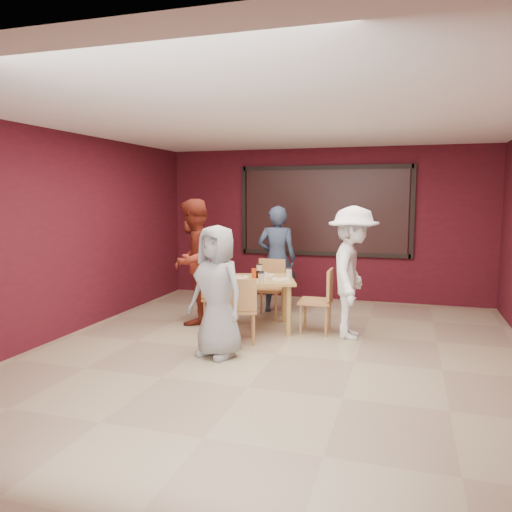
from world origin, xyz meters
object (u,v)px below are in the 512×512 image
(diner_back, at_px, (277,259))
(diner_left, at_px, (193,261))
(dining_table, at_px, (260,285))
(diner_right, at_px, (353,272))
(diner_front, at_px, (217,292))
(chair_left, at_px, (216,296))
(chair_back, at_px, (270,285))
(chair_front, at_px, (240,306))
(chair_right, at_px, (321,297))

(diner_back, height_order, diner_left, diner_left)
(dining_table, bearing_deg, diner_right, -0.98)
(diner_front, bearing_deg, diner_right, 62.72)
(diner_back, bearing_deg, diner_front, 77.26)
(diner_front, height_order, diner_back, diner_back)
(chair_left, height_order, diner_back, diner_back)
(chair_back, height_order, chair_left, chair_back)
(chair_front, height_order, chair_back, chair_back)
(chair_right, bearing_deg, diner_left, 179.35)
(dining_table, distance_m, diner_back, 1.19)
(chair_front, distance_m, chair_left, 1.01)
(chair_back, xyz_separation_m, chair_right, (0.95, -0.72, -0.00))
(chair_front, distance_m, chair_right, 1.24)
(diner_front, distance_m, diner_right, 1.95)
(diner_front, relative_size, diner_right, 0.88)
(diner_front, height_order, diner_right, diner_right)
(diner_left, bearing_deg, diner_back, 133.30)
(chair_front, bearing_deg, chair_left, 129.88)
(diner_right, bearing_deg, chair_front, 117.68)
(diner_front, xyz_separation_m, diner_left, (-0.94, 1.41, 0.15))
(chair_back, xyz_separation_m, diner_left, (-1.02, -0.70, 0.42))
(chair_front, bearing_deg, chair_back, 90.87)
(chair_back, bearing_deg, chair_left, -128.96)
(chair_right, distance_m, diner_front, 1.74)
(chair_back, relative_size, chair_right, 1.01)
(dining_table, distance_m, chair_left, 0.73)
(chair_back, relative_size, diner_left, 0.49)
(dining_table, distance_m, chair_back, 0.80)
(dining_table, relative_size, diner_left, 0.64)
(diner_front, xyz_separation_m, diner_right, (1.46, 1.30, 0.10))
(diner_back, relative_size, diner_right, 0.98)
(diner_left, relative_size, diner_right, 1.05)
(chair_right, distance_m, diner_left, 2.01)
(chair_back, xyz_separation_m, diner_right, (1.39, -0.81, 0.38))
(chair_front, relative_size, diner_left, 0.47)
(chair_right, bearing_deg, chair_left, -178.28)
(diner_right, bearing_deg, chair_right, 78.23)
(chair_right, height_order, diner_right, diner_right)
(diner_back, bearing_deg, chair_left, 50.35)
(chair_left, height_order, diner_front, diner_front)
(chair_back, bearing_deg, chair_right, -37.28)
(dining_table, relative_size, diner_front, 0.76)
(chair_right, xyz_separation_m, diner_back, (-0.94, 1.11, 0.37))
(chair_right, relative_size, diner_back, 0.52)
(chair_left, distance_m, diner_back, 1.39)
(chair_back, distance_m, chair_left, 0.99)
(dining_table, height_order, chair_left, dining_table)
(chair_back, height_order, diner_right, diner_right)
(chair_front, relative_size, diner_back, 0.50)
(diner_right, bearing_deg, diner_front, 131.12)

